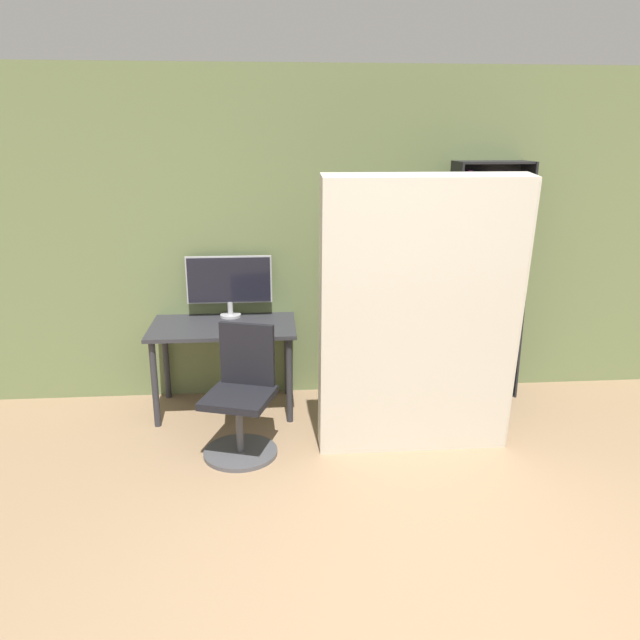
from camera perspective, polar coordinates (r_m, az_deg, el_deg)
name	(u,v)px	position (r m, az deg, el deg)	size (l,w,h in m)	color
wall_back	(357,237)	(5.25, 3.37, 7.58)	(8.00, 0.06, 2.70)	#6B7A4C
desk	(223,337)	(5.03, -8.82, -1.52)	(1.14, 0.68, 0.72)	#2D2D33
monitor	(229,282)	(5.14, -8.30, 3.48)	(0.69, 0.17, 0.51)	#B7B7BC
office_chair	(242,404)	(4.43, -7.18, -7.62)	(0.56, 0.56, 0.91)	#4C4C51
bookshelf	(475,282)	(5.40, 14.02, 3.37)	(0.60, 0.32, 1.97)	black
mattress_near	(420,320)	(4.25, 9.13, 0.02)	(1.34, 0.40, 1.94)	beige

